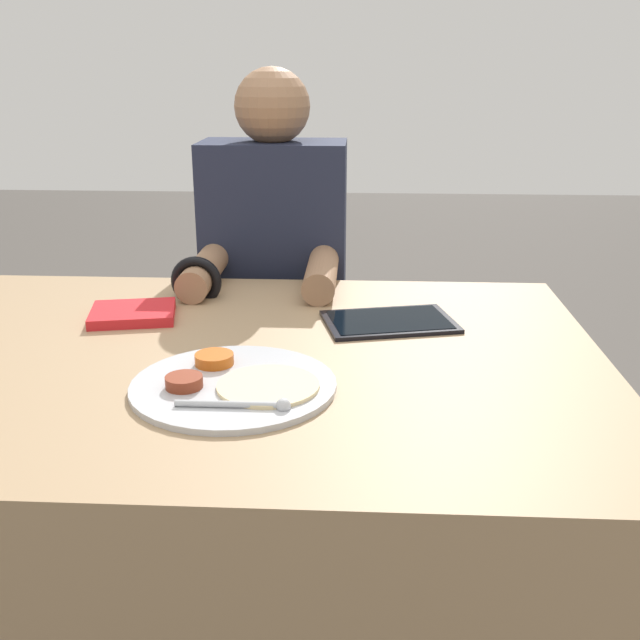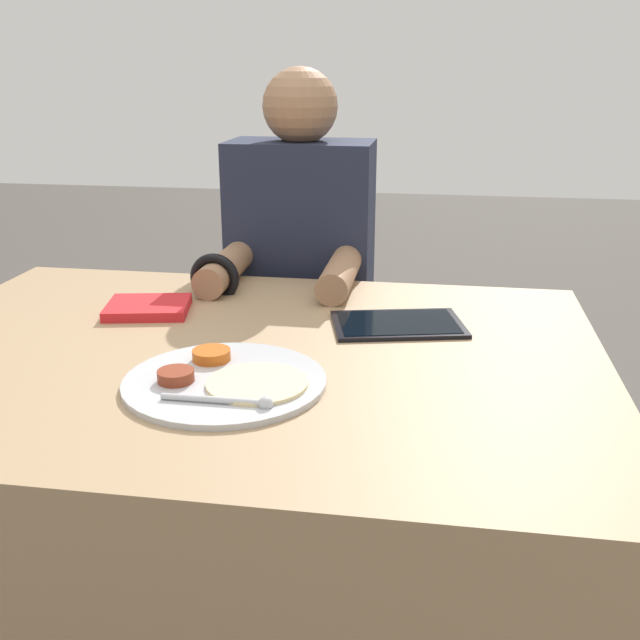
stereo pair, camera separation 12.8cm
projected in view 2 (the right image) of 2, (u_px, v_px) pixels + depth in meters
The scene contains 5 objects.
dining_table at pixel (243, 523), 1.43m from camera, with size 1.28×0.95×0.71m.
thali_tray at pixel (226, 380), 1.17m from camera, with size 0.32×0.32×0.03m.
red_notebook at pixel (148, 308), 1.51m from camera, with size 0.18×0.16×0.02m.
tablet_device at pixel (398, 324), 1.43m from camera, with size 0.28×0.21×0.01m.
person_diner at pixel (300, 318), 1.94m from camera, with size 0.36×0.47×1.18m.
Camera 2 is at (0.34, -1.19, 1.19)m, focal length 42.00 mm.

